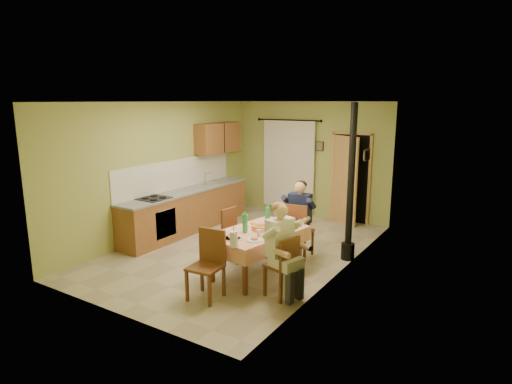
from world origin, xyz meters
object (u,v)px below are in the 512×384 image
Objects in this scene: man_far at (299,210)px; man_right at (281,239)px; chair_far at (298,241)px; chair_right at (281,278)px; chair_left at (236,244)px; dining_table at (257,253)px; chair_near at (206,279)px; stove_flue at (350,204)px.

man_right is (0.53, -1.63, 0.00)m from man_far.
chair_far is 1.09× the size of chair_right.
man_right is at bearing -76.41° from chair_far.
chair_left is at bearing 74.62° from man_right.
chair_left is at bearing 160.92° from dining_table.
chair_near is at bearing -89.98° from dining_table.
stove_flue reaches higher than dining_table.
stove_flue reaches higher than chair_near.
chair_far is 1.10× the size of chair_left.
dining_table is 1.26m from man_far.
chair_left is at bearing -144.12° from chair_far.
dining_table is 1.72× the size of chair_far.
chair_left is at bearing -76.35° from chair_near.
stove_flue is at bearing 7.72° from man_right.
chair_far reaches higher than chair_near.
chair_right is at bearing -24.83° from dining_table.
chair_right is (0.54, -1.61, -0.00)m from chair_far.
chair_near is 0.72× the size of man_right.
chair_near is 1.07× the size of chair_right.
stove_flue is (1.19, 2.60, 0.73)m from chair_near.
man_right reaches higher than chair_far.
man_right is at bearing 90.00° from chair_right.
stove_flue is (1.00, 1.49, 0.64)m from dining_table.
chair_near reaches higher than chair_right.
man_far is 0.50× the size of stove_flue.
chair_near is 1.24m from man_right.
chair_far is 1.79m from man_right.
man_right reaches higher than chair_near.
chair_near is 2.35m from man_far.
dining_table is 1.14m from chair_far.
dining_table is at bearing 71.99° from chair_right.
dining_table is 1.27× the size of man_right.
chair_far is 0.74× the size of man_right.
stove_flue is (0.82, 0.36, 0.73)m from chair_far.
man_far is at bearing -104.53° from chair_near.
man_far is at bearing 34.21° from man_right.
dining_table is 1.27× the size of man_far.
stove_flue is (0.30, 1.97, 0.15)m from man_right.
chair_right reaches higher than dining_table.
chair_right is 0.68× the size of man_far.
chair_near is at bearing -103.68° from man_far.
chair_near reaches higher than dining_table.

